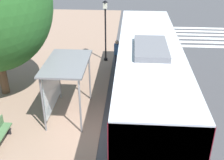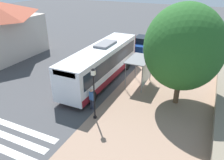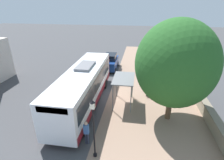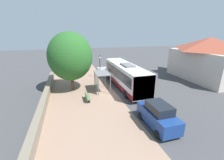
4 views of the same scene
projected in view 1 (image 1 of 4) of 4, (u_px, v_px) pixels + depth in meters
The scene contains 6 objects.
ground_plane at pixel (100, 134), 11.81m from camera, with size 120.00×120.00×0.00m, color #424244.
crosswalk_stripes at pixel (177, 36), 23.37m from camera, with size 9.00×5.25×0.01m.
bus at pixel (148, 75), 12.63m from camera, with size 2.75×11.55×3.57m.
bus_shelter at pixel (63, 71), 12.19m from camera, with size 1.83×3.05×2.63m.
pedestrian at pixel (117, 51), 17.40m from camera, with size 0.34×0.23×1.77m.
street_lamp_near at pixel (105, 26), 17.69m from camera, with size 0.28×0.28×3.96m.
Camera 1 is at (1.16, -9.41, 7.42)m, focal length 45.00 mm.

